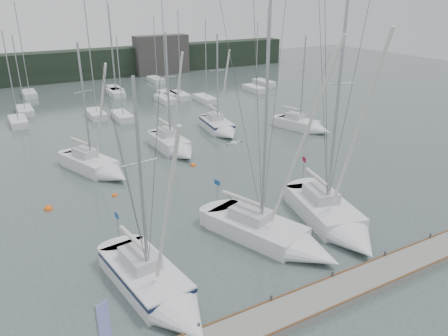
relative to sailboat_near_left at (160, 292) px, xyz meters
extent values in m
plane|color=#465552|center=(6.63, 0.94, -0.55)|extent=(160.00, 160.00, 0.00)
cube|color=slate|center=(6.63, -4.06, -0.35)|extent=(24.00, 2.00, 0.40)
cube|color=black|center=(6.63, 62.94, 1.95)|extent=(90.00, 4.00, 5.00)
cube|color=#3D3A38|center=(24.63, 60.94, 2.95)|extent=(10.00, 3.00, 7.00)
cube|color=silver|center=(17.93, 42.28, -0.20)|extent=(1.80, 4.50, 0.90)
cylinder|color=#94979C|center=(17.93, 41.78, 4.49)|extent=(0.12, 0.12, 8.48)
cube|color=silver|center=(-2.84, 37.50, -0.20)|extent=(1.80, 4.50, 0.90)
cylinder|color=#94979C|center=(-2.84, 37.00, 5.19)|extent=(0.12, 0.12, 9.87)
cube|color=silver|center=(0.20, 52.60, -0.20)|extent=(1.80, 4.50, 0.90)
cylinder|color=#94979C|center=(0.20, 52.10, 6.48)|extent=(0.12, 0.12, 12.45)
cube|color=silver|center=(21.42, 36.99, -0.20)|extent=(1.80, 4.50, 0.90)
cylinder|color=#94979C|center=(21.42, 36.49, 5.48)|extent=(0.12, 0.12, 10.45)
cube|color=silver|center=(31.31, 39.44, -0.20)|extent=(1.80, 4.50, 0.90)
cylinder|color=#94979C|center=(31.31, 38.94, 5.01)|extent=(0.12, 0.12, 9.51)
cube|color=silver|center=(16.47, 39.56, -0.20)|extent=(1.80, 4.50, 0.90)
cylinder|color=#94979C|center=(16.47, 39.06, 6.90)|extent=(0.12, 0.12, 13.29)
cube|color=silver|center=(8.45, 33.79, -0.20)|extent=(1.80, 4.50, 0.90)
cylinder|color=#94979C|center=(8.45, 33.29, 4.78)|extent=(0.12, 0.12, 9.05)
cube|color=silver|center=(12.10, 49.52, -0.20)|extent=(1.80, 4.50, 0.90)
cylinder|color=#94979C|center=(12.10, 49.02, 6.53)|extent=(0.12, 0.12, 12.55)
cube|color=silver|center=(20.55, 53.72, -0.20)|extent=(1.80, 4.50, 0.90)
cylinder|color=#94979C|center=(20.55, 53.22, 5.30)|extent=(0.12, 0.12, 10.09)
cube|color=silver|center=(-1.56, 42.51, -0.20)|extent=(1.80, 4.50, 0.90)
cylinder|color=#94979C|center=(-1.56, 42.01, 4.73)|extent=(0.12, 0.12, 8.96)
cube|color=silver|center=(35.28, 42.61, -0.20)|extent=(1.80, 4.50, 0.90)
cylinder|color=#94979C|center=(35.28, 42.11, 5.96)|extent=(0.12, 0.12, 11.42)
cube|color=silver|center=(19.23, 40.87, -0.20)|extent=(1.80, 4.50, 0.90)
cylinder|color=#94979C|center=(19.23, 40.37, 5.94)|extent=(0.12, 0.12, 11.38)
cube|color=silver|center=(5.92, 36.33, -0.20)|extent=(1.80, 4.50, 0.90)
cylinder|color=#94979C|center=(5.92, 35.83, 7.00)|extent=(0.12, 0.12, 13.50)
cube|color=silver|center=(11.55, 47.01, -0.20)|extent=(1.80, 4.50, 0.90)
cylinder|color=#94979C|center=(11.55, 46.51, 6.27)|extent=(0.12, 0.12, 12.04)
cube|color=silver|center=(-0.20, 1.64, -0.13)|extent=(3.42, 6.30, 1.40)
cone|color=silver|center=(0.33, -2.62, -0.13)|extent=(3.00, 2.89, 2.70)
cube|color=#B3B3B7|center=(-0.26, 2.10, 0.90)|extent=(1.77, 2.57, 0.65)
cylinder|color=#94979C|center=(-0.15, 1.21, 5.62)|extent=(0.17, 0.17, 10.09)
cylinder|color=silver|center=(-0.35, 2.84, 1.73)|extent=(0.62, 2.95, 0.26)
cube|color=#0F1938|center=(-0.20, 1.64, 0.34)|extent=(3.44, 6.33, 0.23)
cube|color=navy|center=(-0.60, 4.81, 2.25)|extent=(0.08, 0.50, 0.34)
cube|color=silver|center=(7.73, 2.98, -0.13)|extent=(4.89, 6.92, 1.38)
cone|color=silver|center=(9.24, -1.25, -0.13)|extent=(3.68, 3.53, 2.94)
cube|color=#B3B3B7|center=(7.57, 3.41, 0.88)|extent=(2.37, 2.92, 0.64)
cylinder|color=#94979C|center=(7.88, 2.55, 7.26)|extent=(0.17, 0.17, 13.40)
cylinder|color=silver|center=(7.30, 4.16, 1.71)|extent=(1.28, 2.98, 0.26)
cube|color=navy|center=(6.60, 6.11, 2.21)|extent=(0.19, 0.47, 0.33)
cube|color=silver|center=(13.15, 2.79, -0.09)|extent=(4.39, 6.87, 1.52)
cone|color=silver|center=(12.12, -1.63, -0.09)|extent=(3.57, 3.34, 3.03)
cube|color=#B3B3B7|center=(13.27, 3.28, 1.02)|extent=(2.20, 2.85, 0.71)
cylinder|color=#94979C|center=(13.05, 2.35, 7.46)|extent=(0.18, 0.18, 13.59)
cylinder|color=silver|center=(13.44, 4.03, 1.93)|extent=(0.98, 3.09, 0.28)
cube|color=maroon|center=(13.92, 6.08, 2.49)|extent=(0.14, 0.54, 0.36)
cube|color=silver|center=(1.14, 19.52, -0.11)|extent=(4.15, 5.98, 1.44)
cone|color=silver|center=(2.49, 15.84, -0.11)|extent=(3.07, 3.04, 2.41)
cube|color=#B3B3B7|center=(0.97, 19.97, 0.95)|extent=(2.00, 2.52, 0.67)
cylinder|color=#94979C|center=(1.27, 19.15, 5.46)|extent=(0.17, 0.17, 9.71)
cylinder|color=silver|center=(0.76, 20.55, 1.81)|extent=(1.18, 2.61, 0.27)
cube|color=silver|center=(9.38, 21.22, -0.09)|extent=(2.57, 5.19, 1.52)
cone|color=silver|center=(9.48, 17.56, -0.09)|extent=(2.49, 2.26, 2.43)
cube|color=#B3B3B7|center=(9.37, 21.73, 1.02)|extent=(1.39, 2.09, 0.71)
cylinder|color=#94979C|center=(9.39, 20.85, 5.60)|extent=(0.18, 0.18, 9.87)
cylinder|color=silver|center=(9.35, 22.24, 1.93)|extent=(0.35, 2.51, 0.28)
cube|color=silver|center=(16.50, 24.46, -0.13)|extent=(3.02, 5.30, 1.39)
cone|color=silver|center=(16.06, 20.89, -0.13)|extent=(2.66, 2.44, 2.42)
cube|color=#B3B3B7|center=(16.55, 24.93, 0.89)|extent=(1.57, 2.16, 0.65)
cylinder|color=#94979C|center=(16.45, 24.11, 5.23)|extent=(0.17, 0.17, 9.33)
cylinder|color=silver|center=(16.62, 25.46, 1.73)|extent=(0.56, 2.47, 0.26)
cube|color=#0F1938|center=(16.50, 24.46, 0.34)|extent=(3.04, 5.32, 0.23)
cube|color=silver|center=(24.75, 20.35, -0.14)|extent=(3.57, 5.08, 1.35)
cone|color=silver|center=(25.78, 17.22, -0.14)|extent=(2.75, 2.58, 2.25)
cube|color=#B3B3B7|center=(24.61, 20.78, 0.85)|extent=(1.75, 2.14, 0.63)
cylinder|color=#94979C|center=(24.85, 20.04, 5.11)|extent=(0.16, 0.16, 9.15)
cylinder|color=silver|center=(24.47, 21.22, 1.66)|extent=(0.94, 2.22, 0.25)
sphere|color=#F05C15|center=(1.47, 13.19, -0.55)|extent=(0.43, 0.43, 0.43)
sphere|color=#F05C15|center=(9.45, 15.87, -0.55)|extent=(0.51, 0.51, 0.51)
sphere|color=#F05C15|center=(-3.33, 13.35, -0.55)|extent=(0.63, 0.63, 0.63)
cube|color=#202ECA|center=(-3.63, -3.97, 2.33)|extent=(0.49, 0.22, 2.57)
ellipsoid|color=silver|center=(6.23, 3.31, 5.89)|extent=(0.32, 0.51, 0.22)
cube|color=#919499|center=(5.94, 3.25, 5.91)|extent=(0.50, 0.24, 0.12)
cube|color=#919499|center=(6.53, 3.37, 5.91)|extent=(0.50, 0.24, 0.12)
camera|label=1|loc=(-6.01, -17.24, 14.09)|focal=35.00mm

